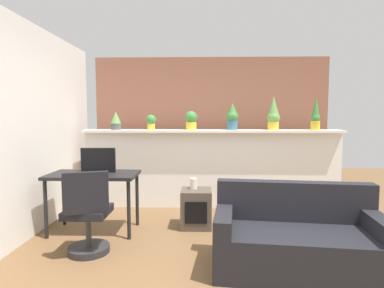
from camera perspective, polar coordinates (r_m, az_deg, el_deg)
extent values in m
plane|color=brown|center=(3.42, 4.82, -20.38)|extent=(12.00, 12.00, 0.00)
cube|color=white|center=(5.16, 3.59, -4.62)|extent=(4.08, 0.16, 1.22)
cube|color=white|center=(5.06, 3.65, 2.35)|extent=(4.08, 0.35, 0.04)
cube|color=#935B47|center=(5.69, 3.41, 2.77)|extent=(4.08, 0.10, 2.50)
cube|color=white|center=(4.08, -29.57, 2.03)|extent=(0.12, 4.40, 2.60)
cylinder|color=#4C4C51|center=(5.21, -13.48, 3.06)|extent=(0.16, 0.16, 0.10)
cone|color=#669E4C|center=(5.20, -13.51, 4.66)|extent=(0.16, 0.16, 0.19)
cylinder|color=gold|center=(5.10, -7.35, 3.11)|extent=(0.12, 0.12, 0.10)
sphere|color=#3D843D|center=(5.10, -7.36, 4.33)|extent=(0.16, 0.16, 0.16)
cylinder|color=gold|center=(5.07, -0.15, 3.28)|extent=(0.17, 0.17, 0.12)
sphere|color=#3D843D|center=(5.07, -0.15, 4.81)|extent=(0.20, 0.20, 0.20)
cylinder|color=#386B84|center=(5.07, 7.24, 3.38)|extent=(0.17, 0.17, 0.15)
sphere|color=#3D843D|center=(5.06, 7.25, 4.85)|extent=(0.19, 0.19, 0.19)
cone|color=#3D843D|center=(5.07, 7.27, 6.30)|extent=(0.16, 0.16, 0.18)
cylinder|color=gold|center=(5.21, 14.36, 3.20)|extent=(0.17, 0.17, 0.13)
sphere|color=#669E4C|center=(5.21, 14.39, 4.57)|extent=(0.20, 0.20, 0.20)
cone|color=#669E4C|center=(5.21, 14.43, 6.70)|extent=(0.17, 0.17, 0.31)
cylinder|color=gold|center=(5.32, 21.24, 3.14)|extent=(0.14, 0.14, 0.14)
sphere|color=#3D843D|center=(5.32, 21.28, 4.35)|extent=(0.14, 0.14, 0.14)
cone|color=#3D843D|center=(5.32, 21.34, 6.32)|extent=(0.12, 0.12, 0.31)
cylinder|color=black|center=(4.25, -24.78, -10.61)|extent=(0.04, 0.04, 0.71)
cylinder|color=black|center=(3.92, -11.28, -11.55)|extent=(0.04, 0.04, 0.71)
cylinder|color=black|center=(4.69, -22.04, -9.09)|extent=(0.04, 0.04, 0.71)
cylinder|color=black|center=(4.39, -9.82, -9.74)|extent=(0.04, 0.04, 0.71)
cube|color=black|center=(4.21, -17.29, -5.31)|extent=(1.10, 0.60, 0.04)
cube|color=black|center=(4.24, -16.48, -2.79)|extent=(0.44, 0.04, 0.31)
cylinder|color=#262628|center=(3.77, -18.01, -17.52)|extent=(0.44, 0.44, 0.07)
cylinder|color=#333333|center=(3.70, -18.09, -14.58)|extent=(0.06, 0.06, 0.34)
cube|color=black|center=(3.64, -18.18, -11.46)|extent=(0.44, 0.44, 0.08)
cube|color=black|center=(3.39, -18.48, -8.29)|extent=(0.44, 0.19, 0.42)
cube|color=#4C4238|center=(4.30, 0.76, -11.45)|extent=(0.40, 0.40, 0.50)
cube|color=black|center=(4.11, 0.72, -12.19)|extent=(0.28, 0.04, 0.28)
cylinder|color=silver|center=(4.27, 0.31, -7.13)|extent=(0.09, 0.09, 0.14)
cube|color=black|center=(3.31, 18.51, -17.74)|extent=(1.64, 0.93, 0.40)
cube|color=black|center=(3.46, 17.79, -9.71)|extent=(1.57, 0.34, 0.40)
cube|color=black|center=(3.16, 5.72, -13.18)|extent=(0.25, 0.77, 0.16)
cube|color=black|center=(3.41, 30.59, -12.49)|extent=(0.25, 0.77, 0.16)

